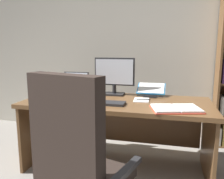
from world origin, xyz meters
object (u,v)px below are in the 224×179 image
(reading_stand_with_book, at_px, (151,90))
(open_binder, at_px, (176,109))
(laptop, at_px, (73,88))
(pen, at_px, (143,99))
(office_chair, at_px, (79,173))
(computer_mouse, at_px, (74,100))
(notepad, at_px, (141,100))
(coffee_mug, at_px, (50,92))
(keyboard, at_px, (103,103))
(desk, at_px, (118,116))
(monitor, at_px, (114,77))

(reading_stand_with_book, height_order, open_binder, reading_stand_with_book)
(laptop, distance_m, pen, 0.89)
(office_chair, relative_size, computer_mouse, 10.61)
(office_chair, height_order, reading_stand_with_book, office_chair)
(notepad, height_order, coffee_mug, coffee_mug)
(keyboard, xyz_separation_m, computer_mouse, (-0.30, 0.00, 0.01))
(open_binder, bearing_deg, keyboard, 160.59)
(computer_mouse, bearing_deg, office_chair, -64.98)
(office_chair, relative_size, notepad, 5.26)
(desk, height_order, laptop, laptop)
(computer_mouse, height_order, reading_stand_with_book, reading_stand_with_book)
(desk, xyz_separation_m, office_chair, (-0.02, -1.07, -0.07))
(computer_mouse, distance_m, pen, 0.70)
(desk, bearing_deg, computer_mouse, -146.69)
(desk, relative_size, notepad, 8.83)
(desk, xyz_separation_m, keyboard, (-0.09, -0.26, 0.20))
(open_binder, bearing_deg, monitor, 127.58)
(laptop, relative_size, computer_mouse, 3.08)
(desk, distance_m, laptop, 0.68)
(computer_mouse, height_order, coffee_mug, coffee_mug)
(desk, bearing_deg, keyboard, -109.82)
(monitor, xyz_separation_m, keyboard, (0.00, -0.46, -0.20))
(office_chair, relative_size, pen, 7.88)
(office_chair, relative_size, keyboard, 2.63)
(keyboard, bearing_deg, computer_mouse, 180.00)
(monitor, distance_m, reading_stand_with_book, 0.43)
(laptop, bearing_deg, office_chair, -65.20)
(monitor, height_order, laptop, monitor)
(monitor, distance_m, laptop, 0.53)
(desk, bearing_deg, notepad, -4.67)
(desk, height_order, pen, pen)
(laptop, distance_m, open_binder, 1.28)
(office_chair, xyz_separation_m, notepad, (0.26, 1.05, 0.26))
(office_chair, xyz_separation_m, monitor, (-0.08, 1.27, 0.46))
(desk, relative_size, computer_mouse, 17.84)
(monitor, relative_size, laptop, 1.42)
(open_binder, bearing_deg, pen, 122.16)
(monitor, relative_size, notepad, 2.16)
(office_chair, height_order, pen, office_chair)
(pen, bearing_deg, laptop, 165.48)
(laptop, relative_size, reading_stand_with_book, 1.04)
(laptop, relative_size, open_binder, 0.69)
(reading_stand_with_book, height_order, pen, reading_stand_with_book)
(office_chair, xyz_separation_m, keyboard, (-0.08, 0.81, 0.26))
(open_binder, xyz_separation_m, notepad, (-0.33, 0.29, -0.01))
(keyboard, height_order, reading_stand_with_book, reading_stand_with_book)
(computer_mouse, distance_m, notepad, 0.68)
(pen, xyz_separation_m, coffee_mug, (-1.00, -0.06, 0.04))
(office_chair, height_order, coffee_mug, office_chair)
(notepad, xyz_separation_m, pen, (0.02, 0.00, 0.01))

